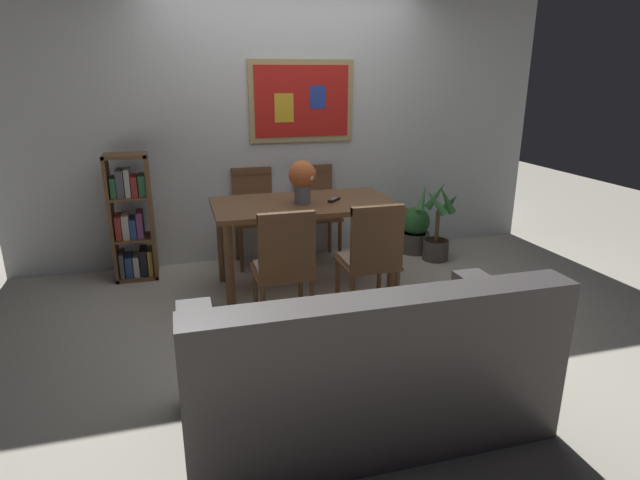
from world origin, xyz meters
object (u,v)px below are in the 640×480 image
at_px(potted_palm, 437,229).
at_px(dining_chair_far_left, 254,208).
at_px(dining_table, 304,214).
at_px(flower_vase, 302,178).
at_px(dining_chair_far_right, 316,205).
at_px(leather_couch, 364,373).
at_px(potted_ivy, 415,230).
at_px(tv_remote, 334,200).
at_px(bookshelf, 132,221).
at_px(dining_chair_near_left, 284,262).
at_px(dining_chair_near_right, 371,254).

bearing_deg(potted_palm, dining_chair_far_left, 166.01).
distance_m(dining_table, flower_vase, 0.32).
height_order(dining_chair_far_left, dining_chair_far_right, same).
height_order(dining_chair_far_left, flower_vase, flower_vase).
bearing_deg(leather_couch, flower_vase, 85.85).
distance_m(potted_palm, flower_vase, 1.62).
height_order(potted_ivy, tv_remote, tv_remote).
distance_m(leather_couch, bookshelf, 2.82).
relative_size(potted_ivy, tv_remote, 3.73).
bearing_deg(dining_chair_far_right, leather_couch, -99.88).
bearing_deg(flower_vase, tv_remote, 2.57).
bearing_deg(potted_ivy, dining_chair_near_left, -140.00).
height_order(dining_chair_near_right, flower_vase, flower_vase).
bearing_deg(dining_chair_near_right, dining_chair_far_left, 111.43).
bearing_deg(dining_table, flower_vase, -113.64).
relative_size(dining_chair_near_left, dining_chair_far_right, 1.00).
xyz_separation_m(dining_table, flower_vase, (-0.02, -0.05, 0.31)).
bearing_deg(potted_palm, tv_remote, -162.38).
xyz_separation_m(potted_ivy, potted_palm, (0.10, -0.27, 0.09)).
xyz_separation_m(bookshelf, tv_remote, (1.65, -0.67, 0.24)).
xyz_separation_m(dining_chair_far_left, leather_couch, (0.14, -2.65, -0.23)).
relative_size(dining_chair_near_right, dining_chair_far_left, 1.00).
distance_m(dining_table, tv_remote, 0.28).
distance_m(dining_chair_near_left, tv_remote, 0.97).
bearing_deg(leather_couch, dining_chair_far_left, 93.14).
bearing_deg(bookshelf, potted_ivy, -0.68).
bearing_deg(dining_chair_near_left, dining_table, 66.99).
bearing_deg(bookshelf, flower_vase, -26.47).
xyz_separation_m(leather_couch, tv_remote, (0.40, 1.85, 0.46)).
height_order(dining_chair_near_right, potted_ivy, dining_chair_near_right).
xyz_separation_m(dining_chair_near_left, dining_chair_far_left, (0.03, 1.54, 0.00)).
distance_m(dining_chair_near_right, dining_chair_far_left, 1.65).
bearing_deg(tv_remote, dining_chair_near_left, -128.01).
height_order(dining_chair_far_right, leather_couch, dining_chair_far_right).
bearing_deg(dining_chair_near_right, dining_chair_far_right, 90.00).
bearing_deg(leather_couch, dining_chair_near_left, 99.04).
height_order(dining_chair_near_left, flower_vase, flower_vase).
relative_size(dining_chair_near_right, leather_couch, 0.51).
bearing_deg(dining_table, potted_ivy, 24.73).
relative_size(leather_couch, potted_palm, 2.28).
bearing_deg(leather_couch, dining_table, 85.34).
bearing_deg(dining_chair_near_left, dining_chair_far_right, 67.34).
bearing_deg(flower_vase, dining_chair_far_right, 67.63).
bearing_deg(leather_couch, dining_chair_near_right, 67.64).
distance_m(dining_table, bookshelf, 1.54).
bearing_deg(potted_palm, flower_vase, -165.09).
distance_m(flower_vase, tv_remote, 0.33).
relative_size(dining_chair_far_right, potted_ivy, 1.68).
relative_size(potted_palm, flower_vase, 2.26).
height_order(dining_table, flower_vase, flower_vase).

